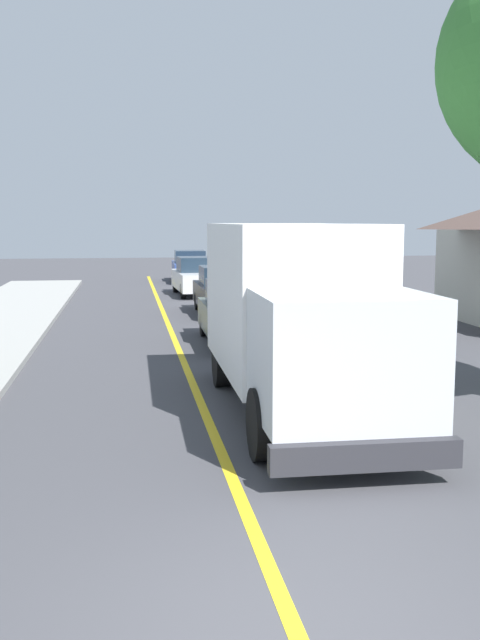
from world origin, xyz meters
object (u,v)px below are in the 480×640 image
(box_truck, at_px, (297,309))
(parked_car_far, at_px, (197,277))
(parked_car_near, at_px, (239,314))
(parked_car_mid, at_px, (224,291))
(parked_car_furthest, at_px, (190,267))
(stop_sign, at_px, (372,282))

(box_truck, xyz_separation_m, parked_car_far, (0.21, 19.88, -0.97))
(parked_car_near, distance_m, parked_car_mid, 6.23)
(box_truck, bearing_deg, parked_car_far, 89.40)
(parked_car_far, relative_size, parked_car_furthest, 1.01)
(parked_car_mid, distance_m, stop_sign, 9.50)
(parked_car_near, xyz_separation_m, parked_car_far, (0.13, 12.92, 0.00))
(parked_car_furthest, distance_m, stop_sign, 23.11)
(stop_sign, bearing_deg, parked_car_mid, 103.46)
(box_truck, bearing_deg, stop_sign, 55.80)
(parked_car_near, bearing_deg, stop_sign, -48.26)
(parked_car_far, bearing_deg, box_truck, -90.60)
(parked_car_near, relative_size, parked_car_far, 0.99)
(box_truck, bearing_deg, parked_car_mid, 87.73)
(parked_car_near, xyz_separation_m, parked_car_furthest, (0.44, 20.02, 0.00))
(parked_car_far, bearing_deg, stop_sign, -81.01)
(parked_car_far, height_order, parked_car_furthest, same)
(parked_car_furthest, height_order, stop_sign, stop_sign)
(parked_car_near, height_order, parked_car_far, same)
(parked_car_mid, relative_size, stop_sign, 1.66)
(box_truck, height_order, parked_car_far, box_truck)
(parked_car_mid, bearing_deg, parked_car_furthest, 90.01)
(parked_car_mid, relative_size, parked_car_far, 0.99)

